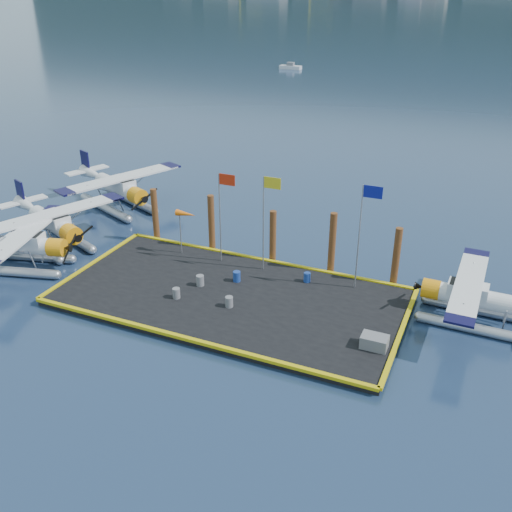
% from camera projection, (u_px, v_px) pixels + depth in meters
% --- Properties ---
extents(ground, '(4000.00, 4000.00, 0.00)m').
position_uv_depth(ground, '(230.00, 300.00, 33.73)').
color(ground, '#19274B').
rests_on(ground, ground).
extents(dock, '(20.00, 10.00, 0.40)m').
position_uv_depth(dock, '(230.00, 297.00, 33.64)').
color(dock, black).
rests_on(dock, ground).
extents(dock_bumpers, '(20.25, 10.25, 0.18)m').
position_uv_depth(dock_bumpers, '(230.00, 293.00, 33.51)').
color(dock_bumpers, '#BEA90B').
rests_on(dock_bumpers, dock).
extents(seaplane_a, '(9.00, 9.70, 3.45)m').
position_uv_depth(seaplane_a, '(22.00, 247.00, 36.81)').
color(seaplane_a, '#9A9DA8').
rests_on(seaplane_a, ground).
extents(seaplane_b, '(9.44, 9.96, 3.62)m').
position_uv_depth(seaplane_b, '(54.00, 226.00, 39.83)').
color(seaplane_b, '#9A9DA8').
rests_on(seaplane_b, ground).
extents(seaplane_c, '(9.91, 10.44, 3.80)m').
position_uv_depth(seaplane_c, '(120.00, 190.00, 46.27)').
color(seaplane_c, '#9A9DA8').
rests_on(seaplane_c, ground).
extents(seaplane_d, '(8.22, 9.05, 3.23)m').
position_uv_depth(seaplane_d, '(473.00, 300.00, 31.00)').
color(seaplane_d, '#9A9DA8').
rests_on(seaplane_d, ground).
extents(drum_0, '(0.47, 0.47, 0.66)m').
position_uv_depth(drum_0, '(200.00, 281.00, 34.41)').
color(drum_0, slate).
rests_on(drum_0, dock).
extents(drum_1, '(0.44, 0.44, 0.62)m').
position_uv_depth(drum_1, '(229.00, 302.00, 32.20)').
color(drum_1, slate).
rests_on(drum_1, dock).
extents(drum_3, '(0.44, 0.44, 0.62)m').
position_uv_depth(drum_3, '(176.00, 293.00, 33.08)').
color(drum_3, slate).
rests_on(drum_3, dock).
extents(drum_4, '(0.42, 0.42, 0.60)m').
position_uv_depth(drum_4, '(307.00, 277.00, 34.85)').
color(drum_4, navy).
rests_on(drum_4, dock).
extents(drum_5, '(0.46, 0.46, 0.65)m').
position_uv_depth(drum_5, '(237.00, 276.00, 34.90)').
color(drum_5, navy).
rests_on(drum_5, dock).
extents(crate, '(1.34, 0.89, 0.67)m').
position_uv_depth(crate, '(374.00, 342.00, 28.62)').
color(crate, slate).
rests_on(crate, dock).
extents(flagpole_red, '(1.14, 0.08, 6.00)m').
position_uv_depth(flagpole_red, '(222.00, 204.00, 35.75)').
color(flagpole_red, gray).
rests_on(flagpole_red, dock).
extents(flagpole_yellow, '(1.14, 0.08, 6.20)m').
position_uv_depth(flagpole_yellow, '(266.00, 210.00, 34.61)').
color(flagpole_yellow, gray).
rests_on(flagpole_yellow, dock).
extents(flagpole_blue, '(1.14, 0.08, 6.50)m').
position_uv_depth(flagpole_blue, '(364.00, 222.00, 32.37)').
color(flagpole_blue, gray).
rests_on(flagpole_blue, dock).
extents(windsock, '(1.40, 0.44, 3.12)m').
position_uv_depth(windsock, '(186.00, 215.00, 37.25)').
color(windsock, gray).
rests_on(windsock, dock).
extents(piling_0, '(0.44, 0.44, 4.00)m').
position_uv_depth(piling_0, '(155.00, 216.00, 40.36)').
color(piling_0, '#4E3016').
rests_on(piling_0, ground).
extents(piling_1, '(0.44, 0.44, 4.20)m').
position_uv_depth(piling_1, '(212.00, 225.00, 38.69)').
color(piling_1, '#4E3016').
rests_on(piling_1, ground).
extents(piling_2, '(0.44, 0.44, 3.80)m').
position_uv_depth(piling_2, '(273.00, 238.00, 37.15)').
color(piling_2, '#4E3016').
rests_on(piling_2, ground).
extents(piling_3, '(0.44, 0.44, 4.30)m').
position_uv_depth(piling_3, '(332.00, 245.00, 35.60)').
color(piling_3, '#4E3016').
rests_on(piling_3, ground).
extents(piling_4, '(0.44, 0.44, 4.00)m').
position_uv_depth(piling_4, '(396.00, 259.00, 34.22)').
color(piling_4, '#4E3016').
rests_on(piling_4, ground).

